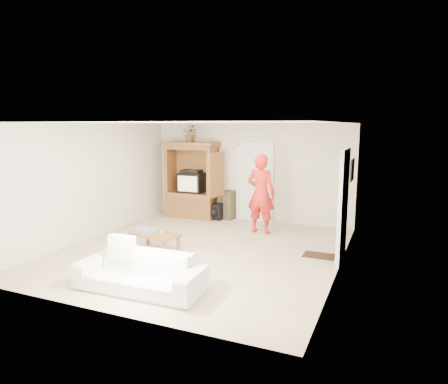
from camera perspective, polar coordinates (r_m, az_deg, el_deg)
The scene contains 19 objects.
floor at distance 8.34m, azimuth -3.29°, elevation -8.34°, with size 6.00×6.00×0.00m, color tan.
ceiling at distance 7.93m, azimuth -3.48°, elevation 9.84°, with size 6.00×6.00×0.00m, color white.
wall_back at distance 10.78m, azimuth 3.75°, elevation 2.82°, with size 5.50×5.50×0.00m, color silver.
wall_front at distance 5.56m, azimuth -17.31°, elevation -3.96°, with size 5.50×5.50×0.00m, color silver.
wall_left at distance 9.57m, azimuth -18.30°, elevation 1.51°, with size 6.00×6.00×0.00m, color silver.
wall_right at distance 7.25m, azimuth 16.46°, elevation -0.83°, with size 6.00×6.00×0.00m, color silver.
armoire at distance 11.14m, azimuth -4.52°, elevation 1.01°, with size 1.82×1.14×2.10m.
door_back at distance 10.74m, azimuth 4.43°, elevation 1.28°, with size 0.85×0.05×2.04m, color white.
doorway_right at distance 7.89m, azimuth 16.71°, elevation -2.10°, with size 0.05×0.90×2.04m, color black.
framed_picture at distance 9.09m, azimuth 17.86°, elevation 3.04°, with size 0.03×0.60×0.48m, color black.
doormat at distance 8.20m, azimuth 13.39°, elevation -8.81°, with size 0.60×0.40×0.02m, color #382316.
plant at distance 11.01m, azimuth -4.81°, elevation 8.31°, with size 0.41×0.35×0.45m, color #4C7238.
man at distance 9.49m, azimuth 5.30°, elevation -0.26°, with size 0.69×0.45×1.90m, color red.
sofa at distance 6.47m, azimuth -11.92°, elevation -11.11°, with size 2.03×0.80×0.59m, color silver.
coffee_table at distance 8.34m, azimuth -9.79°, elevation -6.13°, with size 1.09×0.74×0.37m.
towel at distance 8.46m, azimuth -11.26°, elevation -5.34°, with size 0.38×0.28×0.08m, color #C84242.
candle at distance 8.28m, azimuth -8.84°, elevation -5.51°, with size 0.08×0.08×0.10m, color tan.
backpack_black at distance 10.86m, azimuth -1.22°, elevation -2.86°, with size 0.36×0.21×0.45m, color black, non-canonical shape.
backpack_olive at distance 10.96m, azimuth 0.34°, elevation -1.83°, with size 0.42×0.31×0.79m, color #47442B, non-canonical shape.
Camera 1 is at (3.54, -7.10, 2.56)m, focal length 32.00 mm.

